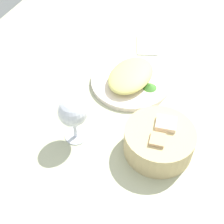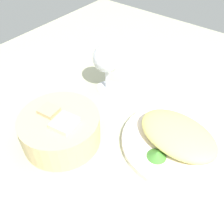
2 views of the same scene
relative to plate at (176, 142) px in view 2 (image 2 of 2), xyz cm
name	(u,v)px [view 2 (image 2 of 2)]	position (x,y,z in cm)	size (l,w,h in cm)	color
ground_plane	(150,180)	(0.14, 10.63, -1.70)	(140.00, 140.00, 2.00)	#AFB291
plate	(176,142)	(0.00, 0.00, 0.00)	(24.06, 24.06, 1.40)	white
omelette	(179,135)	(0.00, 0.00, 2.62)	(17.88, 11.98, 3.84)	#DCD473
lettuce_garnish	(157,154)	(1.39, 6.47, 1.43)	(4.15, 4.15, 1.47)	#428330
bread_basket	(60,129)	(20.95, 14.59, 2.97)	(17.30, 17.30, 8.19)	tan
wine_glass_near	(107,60)	(24.89, -6.44, 8.37)	(7.31, 7.31, 13.24)	silver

